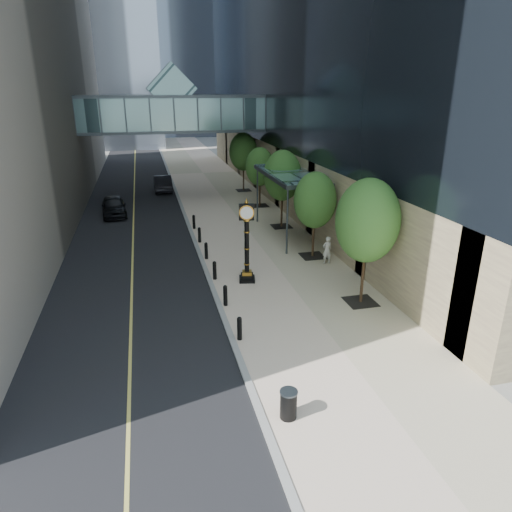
{
  "coord_description": "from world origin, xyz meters",
  "views": [
    {
      "loc": [
        -5.91,
        -14.84,
        9.61
      ],
      "look_at": [
        -1.07,
        4.83,
        2.14
      ],
      "focal_mm": 32.0,
      "sensor_mm": 36.0,
      "label": 1
    }
  ],
  "objects_px": {
    "trash_bin": "(288,405)",
    "car_far": "(163,183)",
    "street_clock": "(247,247)",
    "pedestrian": "(327,250)",
    "car_near": "(114,206)"
  },
  "relations": [
    {
      "from": "street_clock",
      "to": "car_far",
      "type": "relative_size",
      "value": 0.91
    },
    {
      "from": "street_clock",
      "to": "trash_bin",
      "type": "relative_size",
      "value": 4.8
    },
    {
      "from": "street_clock",
      "to": "pedestrian",
      "type": "distance_m",
      "value": 5.35
    },
    {
      "from": "pedestrian",
      "to": "car_near",
      "type": "height_order",
      "value": "pedestrian"
    },
    {
      "from": "car_far",
      "to": "pedestrian",
      "type": "bearing_deg",
      "value": 109.08
    },
    {
      "from": "street_clock",
      "to": "car_near",
      "type": "bearing_deg",
      "value": 126.51
    },
    {
      "from": "car_far",
      "to": "trash_bin",
      "type": "bearing_deg",
      "value": 92.6
    },
    {
      "from": "trash_bin",
      "to": "car_far",
      "type": "relative_size",
      "value": 0.19
    },
    {
      "from": "trash_bin",
      "to": "pedestrian",
      "type": "relative_size",
      "value": 0.56
    },
    {
      "from": "trash_bin",
      "to": "car_far",
      "type": "height_order",
      "value": "car_far"
    },
    {
      "from": "trash_bin",
      "to": "car_near",
      "type": "height_order",
      "value": "car_near"
    },
    {
      "from": "trash_bin",
      "to": "car_near",
      "type": "relative_size",
      "value": 0.2
    },
    {
      "from": "street_clock",
      "to": "trash_bin",
      "type": "height_order",
      "value": "street_clock"
    },
    {
      "from": "pedestrian",
      "to": "car_near",
      "type": "relative_size",
      "value": 0.36
    },
    {
      "from": "car_far",
      "to": "street_clock",
      "type": "bearing_deg",
      "value": 96.68
    }
  ]
}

